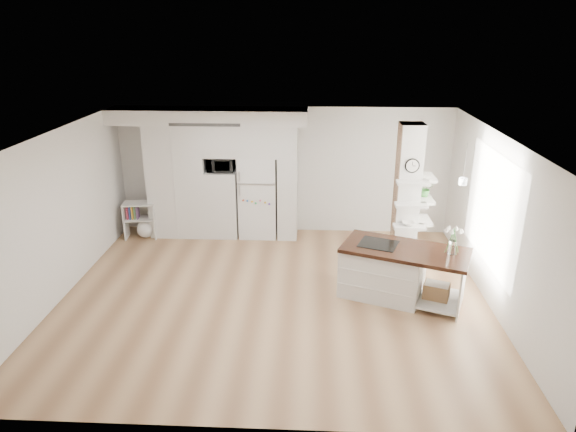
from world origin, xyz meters
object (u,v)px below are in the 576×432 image
at_px(refrigerator, 258,196).
at_px(floor_plant_a, 376,254).
at_px(kitchen_island, 390,270).
at_px(bookshelf, 142,222).

height_order(refrigerator, floor_plant_a, refrigerator).
bearing_deg(floor_plant_a, refrigerator, 149.31).
xyz_separation_m(refrigerator, kitchen_island, (2.44, -2.54, -0.41)).
bearing_deg(floor_plant_a, bookshelf, 166.77).
relative_size(refrigerator, bookshelf, 2.24).
xyz_separation_m(kitchen_island, bookshelf, (-4.88, 2.27, -0.13)).
relative_size(refrigerator, floor_plant_a, 3.94).
height_order(kitchen_island, floor_plant_a, kitchen_island).
bearing_deg(bookshelf, refrigerator, 0.31).
distance_m(kitchen_island, bookshelf, 5.39).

